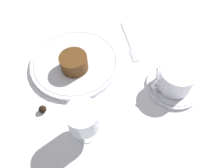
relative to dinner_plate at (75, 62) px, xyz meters
The scene contains 9 objects.
ground_plane 0.03m from the dinner_plate, 58.15° to the left, with size 3.00×3.00×0.00m, color white.
dinner_plate is the anchor object (origin of this frame).
saucer 0.30m from the dinner_plate, 142.27° to the left, with size 0.15×0.15×0.01m.
coffee_cup 0.30m from the dinner_plate, 141.74° to the left, with size 0.12×0.10×0.07m.
spoon 0.26m from the dinner_plate, 136.51° to the left, with size 0.07×0.11×0.00m.
wine_glass 0.24m from the dinner_plate, 80.88° to the left, with size 0.08×0.08×0.12m.
fork 0.19m from the dinner_plate, behind, with size 0.04×0.18×0.01m.
dessert_cake 0.04m from the dinner_plate, 75.30° to the left, with size 0.08×0.08×0.05m.
chocolate_truffle 0.18m from the dinner_plate, 44.69° to the left, with size 0.02×0.02×0.02m.
Camera 1 is at (0.04, 0.41, 0.53)m, focal length 35.00 mm.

